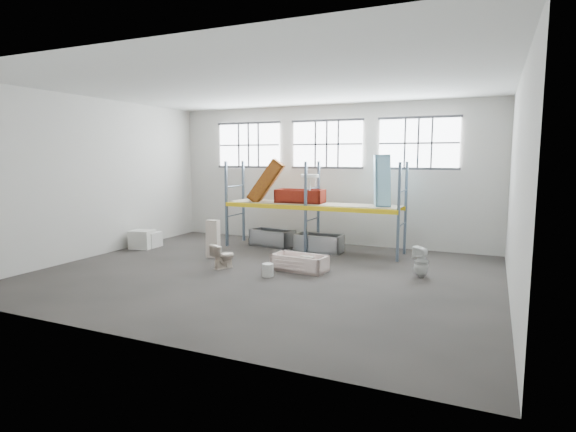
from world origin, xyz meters
The scene contains 34 objects.
floor centered at (0.00, 0.00, -0.05)m, with size 12.00×10.00×0.10m, color #443E3A.
ceiling centered at (0.00, 0.00, 5.05)m, with size 12.00×10.00×0.10m, color silver.
wall_back centered at (0.00, 5.05, 2.50)m, with size 12.00×0.10×5.00m, color #BAB6AD.
wall_front centered at (0.00, -5.05, 2.50)m, with size 12.00×0.10×5.00m, color #A29F97.
wall_left centered at (-6.05, 0.00, 2.50)m, with size 0.10×10.00×5.00m, color #9F9C93.
wall_right centered at (6.05, 0.00, 2.50)m, with size 0.10×10.00×5.00m, color #AFABA1.
window_left centered at (-3.20, 4.94, 3.60)m, with size 2.60×0.04×1.60m, color white.
window_mid centered at (0.00, 4.94, 3.60)m, with size 2.60×0.04×1.60m, color white.
window_right centered at (3.20, 4.94, 3.60)m, with size 2.60×0.04×1.60m, color white.
rack_upright_la centered at (-3.00, 2.90, 1.50)m, with size 0.08×0.08×3.00m, color slate.
rack_upright_lb centered at (-3.00, 4.10, 1.50)m, with size 0.08×0.08×3.00m, color slate.
rack_upright_ma centered at (0.00, 2.90, 1.50)m, with size 0.08×0.08×3.00m, color slate.
rack_upright_mb centered at (0.00, 4.10, 1.50)m, with size 0.08×0.08×3.00m, color slate.
rack_upright_ra centered at (3.00, 2.90, 1.50)m, with size 0.08×0.08×3.00m, color slate.
rack_upright_rb centered at (3.00, 4.10, 1.50)m, with size 0.08×0.08×3.00m, color slate.
rack_beam_front centered at (0.00, 2.90, 1.50)m, with size 6.00×0.10×0.14m, color yellow.
rack_beam_back centered at (0.00, 4.10, 1.50)m, with size 6.00×0.10×0.14m, color yellow.
shelf_deck centered at (0.00, 3.50, 1.58)m, with size 5.90×1.10×0.03m, color gray.
wet_patch centered at (0.00, 2.70, 0.00)m, with size 1.80×1.80×0.00m, color black.
bathtub_beige centered at (0.73, 0.68, 0.22)m, with size 1.51×0.71×0.44m, color silver, non-canonical shape.
cistern_spare centered at (1.00, 0.56, 0.28)m, with size 0.37×0.18×0.35m, color beige.
sink_in_tub centered at (0.58, 0.55, 0.16)m, with size 0.41×0.41×0.14m, color beige.
toilet_beige centered at (-1.38, 0.06, 0.35)m, with size 0.39×0.69×0.70m, color beige.
cistern_tall centered at (-2.41, 1.13, 0.59)m, with size 0.38×0.25×1.19m, color beige.
toilet_white centered at (3.92, 1.31, 0.41)m, with size 0.37×0.38×0.83m, color white.
steel_tub_left centered at (-1.57, 3.63, 0.29)m, with size 1.56×0.73×0.57m, color #B0B3B9, non-canonical shape.
steel_tub_right centered at (0.30, 3.34, 0.29)m, with size 1.58×0.74×0.58m, color #AFB4B8, non-canonical shape.
rust_tub_flat centered at (-0.45, 3.53, 1.82)m, with size 1.63×0.77×0.46m, color maroon, non-canonical shape.
rust_tub_tilted centered at (-1.75, 3.53, 2.29)m, with size 1.62×0.76×0.46m, color #98570C, non-canonical shape.
sink_on_shelf centered at (0.04, 3.16, 2.09)m, with size 0.61×0.47×0.54m, color white.
blue_tub_upright centered at (2.31, 3.64, 2.40)m, with size 1.65×0.77×0.46m, color #8BCAE7, non-canonical shape.
bucket centered at (0.20, -0.26, 0.17)m, with size 0.30×0.30×0.35m, color beige.
carton_near centered at (-5.47, 1.36, 0.31)m, with size 0.73×0.63×0.63m, color silver.
carton_far centered at (-5.41, 1.67, 0.26)m, with size 0.63×0.63×0.52m, color silver.
Camera 1 is at (5.55, -10.91, 3.15)m, focal length 28.70 mm.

